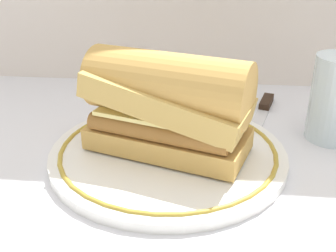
{
  "coord_description": "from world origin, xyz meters",
  "views": [
    {
      "loc": [
        0.03,
        -0.45,
        0.27
      ],
      "look_at": [
        -0.02,
        0.01,
        0.04
      ],
      "focal_mm": 44.7,
      "sensor_mm": 36.0,
      "label": 1
    }
  ],
  "objects": [
    {
      "name": "ground_plane",
      "position": [
        0.0,
        0.0,
        0.0
      ],
      "size": [
        1.5,
        1.5,
        0.0
      ],
      "primitive_type": "plane",
      "color": "silver"
    },
    {
      "name": "plate",
      "position": [
        -0.02,
        0.01,
        0.01
      ],
      "size": [
        0.3,
        0.3,
        0.01
      ],
      "color": "white",
      "rests_on": "ground_plane"
    },
    {
      "name": "sausage_sandwich",
      "position": [
        -0.02,
        0.01,
        0.08
      ],
      "size": [
        0.22,
        0.15,
        0.12
      ],
      "rotation": [
        0.0,
        0.0,
        -0.31
      ],
      "color": "tan",
      "rests_on": "plate"
    },
    {
      "name": "butter_knife",
      "position": [
        0.12,
        0.17,
        0.0
      ],
      "size": [
        0.06,
        0.15,
        0.01
      ],
      "color": "silver",
      "rests_on": "ground_plane"
    }
  ]
}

